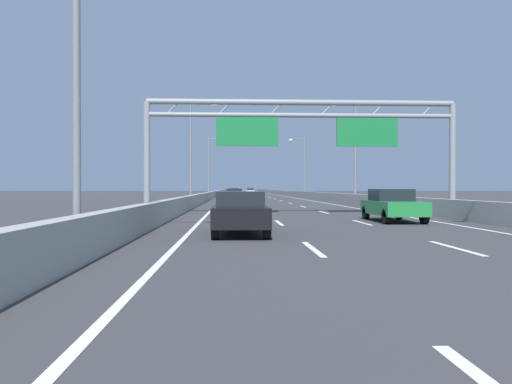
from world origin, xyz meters
The scene contains 50 objects.
ground_plane centered at (0.00, 100.00, 0.00)m, with size 260.00×260.00×0.00m, color #38383A.
lane_dash_left_1 centered at (-1.80, 12.50, 0.01)m, with size 0.16×3.00×0.01m, color white.
lane_dash_left_2 centered at (-1.80, 21.50, 0.01)m, with size 0.16×3.00×0.01m, color white.
lane_dash_left_3 centered at (-1.80, 30.50, 0.01)m, with size 0.16×3.00×0.01m, color white.
lane_dash_left_4 centered at (-1.80, 39.50, 0.01)m, with size 0.16×3.00×0.01m, color white.
lane_dash_left_5 centered at (-1.80, 48.50, 0.01)m, with size 0.16×3.00×0.01m, color white.
lane_dash_left_6 centered at (-1.80, 57.50, 0.01)m, with size 0.16×3.00×0.01m, color white.
lane_dash_left_7 centered at (-1.80, 66.50, 0.01)m, with size 0.16×3.00×0.01m, color white.
lane_dash_left_8 centered at (-1.80, 75.50, 0.01)m, with size 0.16×3.00×0.01m, color white.
lane_dash_left_9 centered at (-1.80, 84.50, 0.01)m, with size 0.16×3.00×0.01m, color white.
lane_dash_left_10 centered at (-1.80, 93.50, 0.01)m, with size 0.16×3.00×0.01m, color white.
lane_dash_left_11 centered at (-1.80, 102.50, 0.01)m, with size 0.16×3.00×0.01m, color white.
lane_dash_left_12 centered at (-1.80, 111.50, 0.01)m, with size 0.16×3.00×0.01m, color white.
lane_dash_left_13 centered at (-1.80, 120.50, 0.01)m, with size 0.16×3.00×0.01m, color white.
lane_dash_left_14 centered at (-1.80, 129.50, 0.01)m, with size 0.16×3.00×0.01m, color white.
lane_dash_left_15 centered at (-1.80, 138.50, 0.01)m, with size 0.16×3.00×0.01m, color white.
lane_dash_left_16 centered at (-1.80, 147.50, 0.01)m, with size 0.16×3.00×0.01m, color white.
lane_dash_left_17 centered at (-1.80, 156.50, 0.01)m, with size 0.16×3.00×0.01m, color white.
lane_dash_right_1 centered at (1.80, 12.50, 0.01)m, with size 0.16×3.00×0.01m, color white.
lane_dash_right_2 centered at (1.80, 21.50, 0.01)m, with size 0.16×3.00×0.01m, color white.
lane_dash_right_3 centered at (1.80, 30.50, 0.01)m, with size 0.16×3.00×0.01m, color white.
lane_dash_right_4 centered at (1.80, 39.50, 0.01)m, with size 0.16×3.00×0.01m, color white.
lane_dash_right_5 centered at (1.80, 48.50, 0.01)m, with size 0.16×3.00×0.01m, color white.
lane_dash_right_6 centered at (1.80, 57.50, 0.01)m, with size 0.16×3.00×0.01m, color white.
lane_dash_right_7 centered at (1.80, 66.50, 0.01)m, with size 0.16×3.00×0.01m, color white.
lane_dash_right_8 centered at (1.80, 75.50, 0.01)m, with size 0.16×3.00×0.01m, color white.
lane_dash_right_9 centered at (1.80, 84.50, 0.01)m, with size 0.16×3.00×0.01m, color white.
lane_dash_right_10 centered at (1.80, 93.50, 0.01)m, with size 0.16×3.00×0.01m, color white.
lane_dash_right_11 centered at (1.80, 102.50, 0.01)m, with size 0.16×3.00×0.01m, color white.
lane_dash_right_12 centered at (1.80, 111.50, 0.01)m, with size 0.16×3.00×0.01m, color white.
lane_dash_right_13 centered at (1.80, 120.50, 0.01)m, with size 0.16×3.00×0.01m, color white.
lane_dash_right_14 centered at (1.80, 129.50, 0.01)m, with size 0.16×3.00×0.01m, color white.
lane_dash_right_15 centered at (1.80, 138.50, 0.01)m, with size 0.16×3.00×0.01m, color white.
lane_dash_right_16 centered at (1.80, 147.50, 0.01)m, with size 0.16×3.00×0.01m, color white.
lane_dash_right_17 centered at (1.80, 156.50, 0.01)m, with size 0.16×3.00×0.01m, color white.
edge_line_left centered at (-5.25, 88.00, 0.01)m, with size 0.16×176.00×0.01m, color white.
edge_line_right centered at (5.25, 88.00, 0.01)m, with size 0.16×176.00×0.01m, color white.
barrier_left centered at (-6.90, 110.00, 0.47)m, with size 0.45×220.00×0.95m.
barrier_right centered at (6.90, 110.00, 0.47)m, with size 0.45×220.00×0.95m.
sign_gantry centered at (0.07, 27.30, 4.85)m, with size 17.25×0.36×6.36m.
streetlamp_left_near centered at (-7.47, 12.95, 5.40)m, with size 2.58×0.28×9.50m.
streetlamp_left_mid centered at (-7.47, 46.19, 5.40)m, with size 2.58×0.28×9.50m.
streetlamp_right_mid centered at (7.47, 46.19, 5.40)m, with size 2.58×0.28×9.50m.
streetlamp_left_far centered at (-7.47, 79.43, 5.40)m, with size 2.58×0.28×9.50m.
streetlamp_right_far centered at (7.47, 79.43, 5.40)m, with size 2.58×0.28×9.50m.
blue_car centered at (-3.64, 53.48, 0.74)m, with size 1.81×4.37×1.42m.
silver_car centered at (0.16, 113.52, 0.74)m, with size 1.78×4.48×1.41m.
green_car centered at (3.39, 22.21, 0.74)m, with size 1.83×4.25×1.46m.
black_car centered at (-3.55, 16.62, 0.73)m, with size 1.74×4.63×1.40m.
red_car centered at (-3.64, 82.48, 0.74)m, with size 1.78×4.56×1.43m.
Camera 1 is at (-3.77, 0.40, 1.52)m, focal length 34.56 mm.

